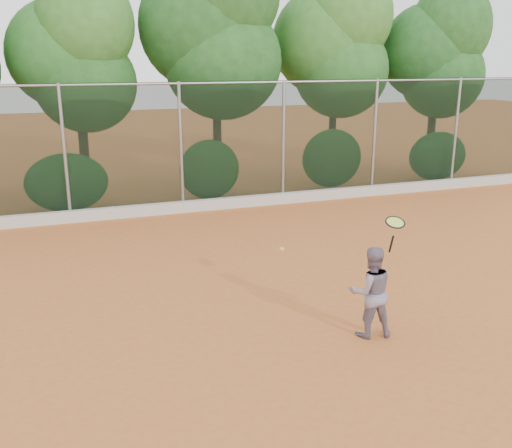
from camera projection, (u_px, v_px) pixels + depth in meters
name	position (u px, v px, depth m)	size (l,w,h in m)	color
ground	(276.00, 311.00, 9.59)	(80.00, 80.00, 0.00)	#BB632C
concrete_curb	(185.00, 207.00, 15.71)	(24.00, 0.20, 0.30)	#BAB6AC
tennis_player	(371.00, 292.00, 8.57)	(0.69, 0.54, 1.42)	slate
chainlink_fence	(181.00, 144.00, 15.39)	(24.09, 0.09, 3.50)	black
foliage_backdrop	(144.00, 47.00, 16.29)	(23.70, 3.63, 7.55)	#452C1A
tennis_racket	(395.00, 225.00, 8.28)	(0.35, 0.34, 0.56)	black
tennis_ball_in_flight	(282.00, 249.00, 8.41)	(0.07, 0.07, 0.07)	#B0C62D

